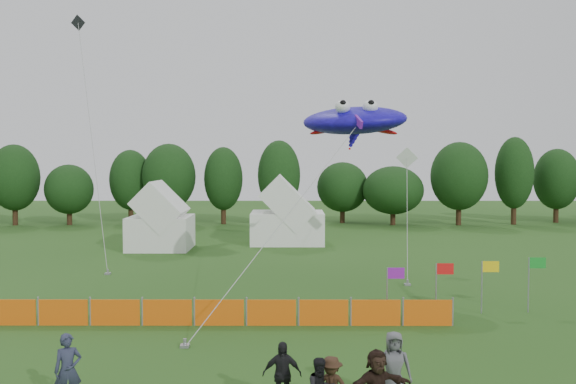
{
  "coord_description": "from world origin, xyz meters",
  "views": [
    {
      "loc": [
        0.08,
        -17.04,
        6.41
      ],
      "look_at": [
        0.0,
        6.0,
        5.2
      ],
      "focal_mm": 40.0,
      "sensor_mm": 36.0,
      "label": 1
    }
  ],
  "objects_px": {
    "spectator_e": "(394,368)",
    "spectator_d": "(282,375)",
    "stingray_kite": "(354,121)",
    "tent_left": "(161,222)",
    "barrier_fence": "(219,313)",
    "spectator_a": "(68,370)",
    "tent_right": "(287,217)"
  },
  "relations": [
    {
      "from": "stingray_kite",
      "to": "spectator_d",
      "type": "bearing_deg",
      "value": -102.05
    },
    {
      "from": "tent_left",
      "to": "stingray_kite",
      "type": "height_order",
      "value": "stingray_kite"
    },
    {
      "from": "barrier_fence",
      "to": "spectator_d",
      "type": "bearing_deg",
      "value": -72.75
    },
    {
      "from": "tent_left",
      "to": "spectator_e",
      "type": "height_order",
      "value": "tent_left"
    },
    {
      "from": "tent_right",
      "to": "spectator_d",
      "type": "xyz_separation_m",
      "value": [
        -0.0,
        -31.91,
        -1.11
      ]
    },
    {
      "from": "tent_right",
      "to": "stingray_kite",
      "type": "bearing_deg",
      "value": -78.14
    },
    {
      "from": "tent_left",
      "to": "stingray_kite",
      "type": "relative_size",
      "value": 0.25
    },
    {
      "from": "tent_left",
      "to": "barrier_fence",
      "type": "bearing_deg",
      "value": -72.78
    },
    {
      "from": "spectator_e",
      "to": "tent_left",
      "type": "bearing_deg",
      "value": 112.77
    },
    {
      "from": "tent_right",
      "to": "barrier_fence",
      "type": "bearing_deg",
      "value": -96.04
    },
    {
      "from": "tent_left",
      "to": "tent_right",
      "type": "xyz_separation_m",
      "value": [
        8.95,
        3.07,
        0.04
      ]
    },
    {
      "from": "spectator_e",
      "to": "stingray_kite",
      "type": "bearing_deg",
      "value": 88.5
    },
    {
      "from": "stingray_kite",
      "to": "tent_right",
      "type": "bearing_deg",
      "value": 101.86
    },
    {
      "from": "barrier_fence",
      "to": "stingray_kite",
      "type": "distance_m",
      "value": 12.44
    },
    {
      "from": "barrier_fence",
      "to": "spectator_a",
      "type": "xyz_separation_m",
      "value": [
        -3.01,
        -8.06,
        0.45
      ]
    },
    {
      "from": "tent_right",
      "to": "spectator_e",
      "type": "distance_m",
      "value": 31.77
    },
    {
      "from": "spectator_a",
      "to": "barrier_fence",
      "type": "bearing_deg",
      "value": 47.02
    },
    {
      "from": "spectator_e",
      "to": "spectator_d",
      "type": "bearing_deg",
      "value": -174.19
    },
    {
      "from": "tent_left",
      "to": "spectator_e",
      "type": "xyz_separation_m",
      "value": [
        11.86,
        -28.55,
        -0.98
      ]
    },
    {
      "from": "spectator_d",
      "to": "spectator_e",
      "type": "bearing_deg",
      "value": 3.54
    },
    {
      "from": "spectator_e",
      "to": "barrier_fence",
      "type": "bearing_deg",
      "value": 125.02
    },
    {
      "from": "spectator_a",
      "to": "spectator_d",
      "type": "height_order",
      "value": "spectator_a"
    },
    {
      "from": "tent_right",
      "to": "spectator_a",
      "type": "bearing_deg",
      "value": -99.84
    },
    {
      "from": "tent_left",
      "to": "stingray_kite",
      "type": "bearing_deg",
      "value": -46.53
    },
    {
      "from": "spectator_a",
      "to": "stingray_kite",
      "type": "relative_size",
      "value": 0.11
    },
    {
      "from": "tent_right",
      "to": "spectator_a",
      "type": "distance_m",
      "value": 32.36
    },
    {
      "from": "stingray_kite",
      "to": "spectator_a",
      "type": "bearing_deg",
      "value": -119.4
    },
    {
      "from": "spectator_d",
      "to": "tent_right",
      "type": "bearing_deg",
      "value": 87.93
    },
    {
      "from": "barrier_fence",
      "to": "spectator_a",
      "type": "height_order",
      "value": "spectator_a"
    },
    {
      "from": "tent_left",
      "to": "spectator_d",
      "type": "distance_m",
      "value": 30.21
    },
    {
      "from": "tent_left",
      "to": "spectator_e",
      "type": "relative_size",
      "value": 2.28
    },
    {
      "from": "spectator_e",
      "to": "stingray_kite",
      "type": "distance_m",
      "value": 17.18
    }
  ]
}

